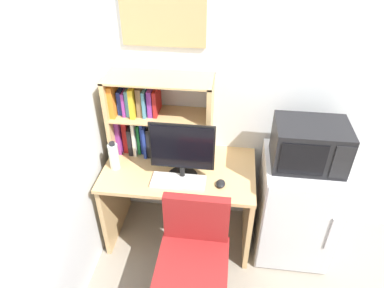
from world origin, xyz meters
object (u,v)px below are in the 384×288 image
object	(u,v)px
wall_corkboard	(163,15)
computer_mouse	(221,184)
desk_chair	(193,266)
microwave	(309,145)
water_bottle	(114,156)
monitor	(182,151)
hutch_bookshelf	(146,115)
keyboard	(178,181)
mini_fridge	(295,207)

from	to	relation	value
wall_corkboard	computer_mouse	bearing A→B (deg)	-45.94
computer_mouse	desk_chair	world-z (taller)	desk_chair
wall_corkboard	microwave	bearing A→B (deg)	-16.75
water_bottle	desk_chair	distance (m)	0.95
monitor	hutch_bookshelf	bearing A→B (deg)	137.01
keyboard	computer_mouse	size ratio (longest dim) A/B	4.43
monitor	mini_fridge	world-z (taller)	monitor
microwave	water_bottle	bearing A→B (deg)	-177.64
hutch_bookshelf	monitor	size ratio (longest dim) A/B	1.69
keyboard	desk_chair	xyz separation A→B (m)	(0.16, -0.42, -0.36)
monitor	microwave	bearing A→B (deg)	6.92
hutch_bookshelf	desk_chair	world-z (taller)	hutch_bookshelf
water_bottle	mini_fridge	xyz separation A→B (m)	(1.36, 0.05, -0.40)
monitor	wall_corkboard	world-z (taller)	wall_corkboard
keyboard	monitor	bearing A→B (deg)	71.46
microwave	desk_chair	size ratio (longest dim) A/B	0.57
wall_corkboard	monitor	bearing A→B (deg)	-66.92
monitor	keyboard	xyz separation A→B (m)	(-0.02, -0.06, -0.22)
computer_mouse	water_bottle	bearing A→B (deg)	172.59
water_bottle	microwave	distance (m)	1.38
desk_chair	computer_mouse	bearing A→B (deg)	71.93
microwave	wall_corkboard	xyz separation A→B (m)	(-1.03, 0.31, 0.73)
computer_mouse	mini_fridge	bearing A→B (deg)	15.18
desk_chair	wall_corkboard	xyz separation A→B (m)	(-0.31, 0.89, 1.37)
keyboard	computer_mouse	distance (m)	0.30
keyboard	mini_fridge	size ratio (longest dim) A/B	0.45
computer_mouse	microwave	world-z (taller)	microwave
hutch_bookshelf	monitor	world-z (taller)	hutch_bookshelf
mini_fridge	water_bottle	bearing A→B (deg)	-177.77
monitor	water_bottle	size ratio (longest dim) A/B	1.98
water_bottle	mini_fridge	distance (m)	1.42
desk_chair	microwave	bearing A→B (deg)	39.25
water_bottle	microwave	world-z (taller)	microwave
monitor	microwave	world-z (taller)	monitor
hutch_bookshelf	keyboard	world-z (taller)	hutch_bookshelf
hutch_bookshelf	water_bottle	xyz separation A→B (m)	(-0.20, -0.24, -0.22)
water_bottle	wall_corkboard	xyz separation A→B (m)	(0.34, 0.37, 0.92)
hutch_bookshelf	computer_mouse	world-z (taller)	hutch_bookshelf
computer_mouse	microwave	size ratio (longest dim) A/B	0.18
monitor	microwave	size ratio (longest dim) A/B	0.93
computer_mouse	desk_chair	size ratio (longest dim) A/B	0.10
mini_fridge	wall_corkboard	bearing A→B (deg)	163.10
computer_mouse	wall_corkboard	xyz separation A→B (m)	(-0.45, 0.47, 1.00)
keyboard	desk_chair	world-z (taller)	desk_chair
hutch_bookshelf	computer_mouse	xyz separation A→B (m)	(0.59, -0.35, -0.31)
mini_fridge	microwave	size ratio (longest dim) A/B	1.78
monitor	wall_corkboard	size ratio (longest dim) A/B	0.78
keyboard	computer_mouse	world-z (taller)	computer_mouse
microwave	desk_chair	bearing A→B (deg)	-140.75
monitor	water_bottle	xyz separation A→B (m)	(-0.51, 0.05, -0.13)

